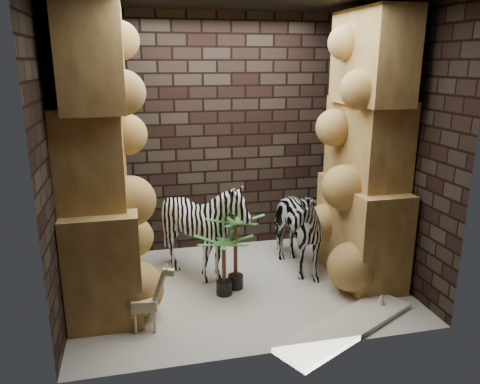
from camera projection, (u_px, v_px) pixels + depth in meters
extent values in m
plane|color=beige|center=(240.00, 286.00, 5.16)|extent=(3.50, 3.50, 0.00)
plane|color=black|center=(218.00, 135.00, 5.92)|extent=(3.50, 0.00, 3.50)
plane|color=black|center=(276.00, 184.00, 3.58)|extent=(3.50, 0.00, 3.50)
plane|color=black|center=(59.00, 162.00, 4.37)|extent=(0.00, 3.00, 3.00)
plane|color=black|center=(394.00, 147.00, 5.13)|extent=(0.00, 3.00, 3.00)
imported|color=white|center=(291.00, 219.00, 5.40)|extent=(0.71, 1.14, 1.27)
imported|color=white|center=(203.00, 234.00, 5.22)|extent=(1.08, 1.28, 1.08)
cube|color=beige|center=(347.00, 326.00, 4.34)|extent=(1.60, 1.09, 0.05)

